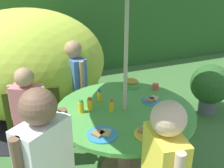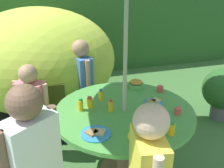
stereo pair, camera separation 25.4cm
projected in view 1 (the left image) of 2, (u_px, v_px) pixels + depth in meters
name	position (u px, v px, depth m)	size (l,w,h in m)	color
hedge_backdrop	(56.00, 21.00, 5.16)	(9.00, 0.70, 1.98)	#285623
garden_table	(125.00, 120.00, 2.65)	(1.34, 1.34, 0.72)	brown
wooden_chair	(32.00, 91.00, 3.30)	(0.70, 0.68, 1.03)	tan
dome_tent	(27.00, 63.00, 3.78)	(2.35, 2.35, 1.47)	#B2C63F
potted_plant	(210.00, 85.00, 3.84)	(0.56, 0.56, 0.73)	#595960
child_in_blue_shirt	(75.00, 75.00, 3.29)	(0.24, 0.40, 1.19)	#3F3F47
child_in_pink_shirt	(28.00, 106.00, 2.71)	(0.34, 0.28, 1.11)	brown
child_in_white_shirt	(44.00, 157.00, 1.75)	(0.40, 0.36, 1.35)	navy
child_in_yellow_shirt	(164.00, 166.00, 1.74)	(0.23, 0.43, 1.28)	#3F3F47
snack_bowl	(131.00, 83.00, 3.07)	(0.17, 0.17, 0.09)	#66B259
plate_center_back	(102.00, 134.00, 2.21)	(0.25, 0.25, 0.03)	#338CD8
plate_near_right	(148.00, 133.00, 2.21)	(0.23, 0.23, 0.03)	yellow
plate_mid_left	(151.00, 100.00, 2.75)	(0.19, 0.19, 0.03)	#338CD8
juice_bottle_near_left	(81.00, 107.00, 2.53)	(0.05, 0.05, 0.12)	yellow
juice_bottle_far_left	(90.00, 104.00, 2.59)	(0.06, 0.06, 0.12)	yellow
juice_bottle_far_right	(99.00, 96.00, 2.74)	(0.05, 0.05, 0.12)	yellow
juice_bottle_center_front	(176.00, 125.00, 2.25)	(0.05, 0.05, 0.12)	yellow
juice_bottle_mid_right	(112.00, 106.00, 2.55)	(0.04, 0.04, 0.12)	yellow
cup_near	(177.00, 107.00, 2.58)	(0.06, 0.06, 0.06)	#E04C47
cup_far	(156.00, 87.00, 3.00)	(0.07, 0.07, 0.06)	#E04C47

